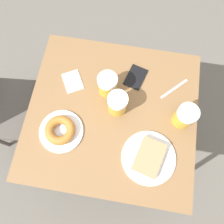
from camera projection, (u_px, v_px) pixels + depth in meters
name	position (u px, v px, depth m)	size (l,w,h in m)	color
ground_plane	(112.00, 140.00, 1.76)	(8.00, 8.00, 0.00)	#666059
table	(112.00, 117.00, 1.14)	(0.79, 0.83, 0.72)	olive
plate_with_cake	(149.00, 157.00, 0.99)	(0.25, 0.25, 0.04)	silver
plate_with_donut	(61.00, 130.00, 1.02)	(0.21, 0.21, 0.05)	silver
beer_mug_left	(185.00, 116.00, 1.00)	(0.09, 0.09, 0.13)	gold
beer_mug_center	(117.00, 103.00, 1.02)	(0.09, 0.09, 0.13)	gold
beer_mug_right	(108.00, 85.00, 1.05)	(0.09, 0.09, 0.13)	gold
napkin_folded	(73.00, 81.00, 1.12)	(0.14, 0.13, 0.00)	white
fork	(174.00, 89.00, 1.11)	(0.13, 0.13, 0.00)	silver
passport_near_edge	(136.00, 77.00, 1.13)	(0.15, 0.12, 0.01)	black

